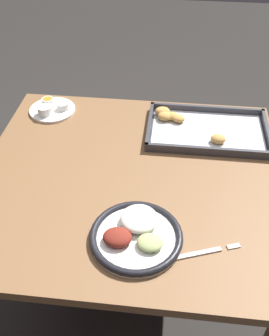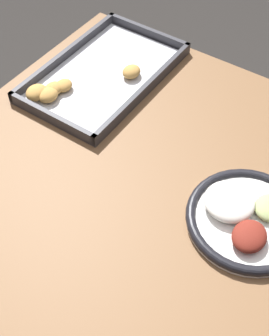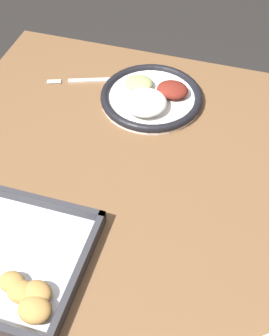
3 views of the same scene
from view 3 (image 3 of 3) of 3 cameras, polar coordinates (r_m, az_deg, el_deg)
name	(u,v)px [view 3 (image 3 of 3)]	position (r m, az deg, el deg)	size (l,w,h in m)	color
ground_plane	(138,330)	(1.63, 0.49, -19.15)	(8.00, 8.00, 0.00)	#282623
dining_table	(140,216)	(1.07, 0.71, -5.88)	(0.95, 0.88, 0.77)	brown
dinner_plate	(151,97)	(1.13, 2.06, 8.66)	(0.25, 0.25, 0.05)	white
fork	(91,80)	(1.20, -5.31, 10.60)	(0.19, 0.08, 0.00)	silver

